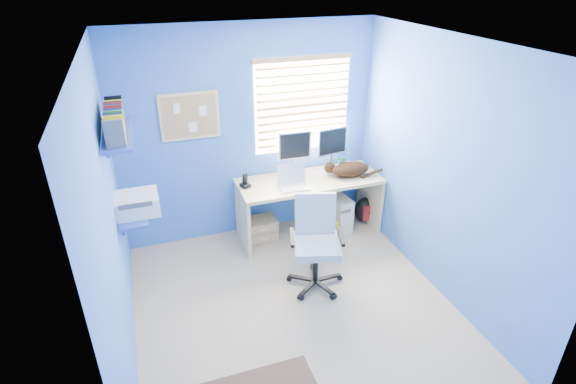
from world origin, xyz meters
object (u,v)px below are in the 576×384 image
object	(u,v)px
laptop	(294,179)
cat	(351,169)
desk	(309,207)
tower_pc	(338,212)
office_chair	(316,254)

from	to	relation	value
laptop	cat	distance (m)	0.75
desk	tower_pc	size ratio (longest dim) A/B	3.78
tower_pc	office_chair	bearing A→B (deg)	-133.31
desk	office_chair	bearing A→B (deg)	-107.40
office_chair	cat	bearing A→B (deg)	47.66
laptop	office_chair	size ratio (longest dim) A/B	0.34
desk	laptop	world-z (taller)	laptop
laptop	office_chair	xyz separation A→B (m)	(-0.04, -0.79, -0.49)
desk	tower_pc	world-z (taller)	desk
office_chair	desk	bearing A→B (deg)	72.60
cat	desk	bearing A→B (deg)	-163.77
laptop	cat	bearing A→B (deg)	9.51
tower_pc	laptop	bearing A→B (deg)	-175.16
desk	cat	distance (m)	0.68
laptop	office_chair	distance (m)	0.93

